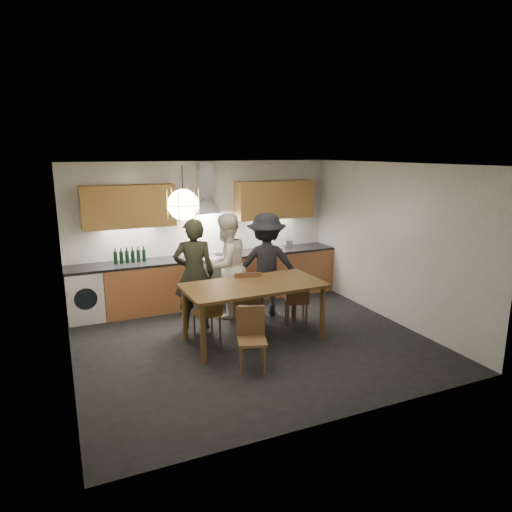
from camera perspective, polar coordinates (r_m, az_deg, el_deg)
name	(u,v)px	position (r m, az deg, el deg)	size (l,w,h in m)	color
ground	(252,341)	(6.94, -0.54, -10.57)	(5.00, 5.00, 0.00)	black
room_shell	(251,229)	(6.45, -0.57, 3.46)	(5.02, 4.52, 2.61)	white
counter_run	(212,279)	(8.52, -5.58, -2.90)	(5.00, 0.62, 0.90)	#CB7F4E
range_stove	(210,280)	(8.51, -5.72, -2.98)	(0.90, 0.60, 0.92)	silver
wall_fixtures	(207,202)	(8.35, -6.20, 6.71)	(4.30, 0.54, 1.10)	tan
pendant_lamp	(183,205)	(5.98, -9.09, 6.35)	(0.43, 0.43, 0.70)	black
dining_table	(254,291)	(6.74, -0.28, -4.34)	(2.08, 1.08, 0.87)	brown
chair_back_left	(209,310)	(6.89, -5.94, -6.74)	(0.40, 0.40, 0.80)	brown
chair_back_mid	(247,296)	(7.26, -1.14, -4.97)	(0.50, 0.50, 0.94)	brown
chair_back_right	(297,298)	(7.41, 5.14, -5.21)	(0.47, 0.47, 0.81)	brown
chair_front	(251,334)	(6.00, -0.58, -9.67)	(0.46, 0.46, 0.81)	brown
person_left	(194,274)	(7.24, -7.75, -2.25)	(0.65, 0.42, 1.77)	black
person_mid	(226,266)	(7.70, -3.74, -1.24)	(0.86, 0.67, 1.77)	white
person_right	(266,265)	(7.76, 1.30, -1.10)	(1.14, 0.66, 1.77)	black
mixing_bowl	(273,249)	(8.80, 2.18, 0.91)	(0.29, 0.29, 0.07)	#A9A9AD
stock_pot	(287,244)	(9.05, 3.92, 1.49)	(0.22, 0.22, 0.15)	silver
wine_bottles	(130,255)	(8.12, -15.50, 0.13)	(0.54, 0.06, 0.27)	black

